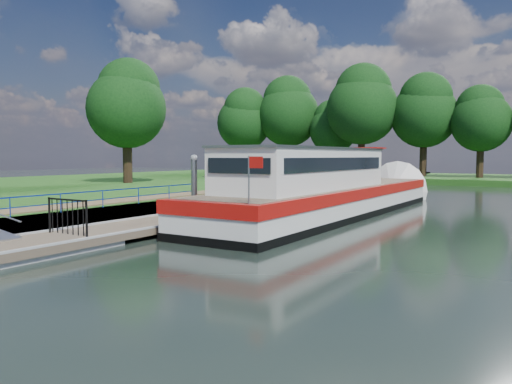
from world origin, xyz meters
The scene contains 15 objects.
ground centered at (0.00, 0.00, 0.00)m, with size 160.00×160.00×0.00m, color black.
riverbank centered at (-18.00, 15.00, 0.39)m, with size 32.00×90.00×0.78m, color #1C4B15.
bank_edge centered at (-2.55, 15.00, 0.39)m, with size 1.10×90.00×0.78m, color #473D2D.
footpath centered at (-4.40, 8.00, 0.80)m, with size 1.60×40.00×0.05m, color brown.
carpark centered at (-11.00, 38.00, 0.81)m, with size 14.00×12.00×0.06m, color black.
blue_fence centered at (-2.75, 3.00, 1.31)m, with size 0.04×18.04×0.72m.
pontoon centered at (0.00, 13.00, 0.18)m, with size 2.50×30.00×0.56m.
mooring_piles centered at (0.00, 13.00, 1.28)m, with size 0.30×27.30×3.55m.
gate_panel centered at (0.00, 2.20, 1.15)m, with size 1.85×0.05×1.15m.
barge centered at (3.60, 14.95, 1.09)m, with size 4.36×21.15×4.78m.
horizon_trees centered at (-1.61, 48.68, 7.95)m, with size 54.38×10.03×12.87m.
bank_tree_a centered at (-15.99, 20.08, 7.02)m, with size 6.12×6.12×9.72m.
car_a centered at (-6.88, 34.72, 1.47)m, with size 1.49×3.71×1.27m, color #999999.
car_b centered at (-9.71, 36.30, 1.44)m, with size 1.28×3.66×1.21m, color #999999.
car_c centered at (-14.54, 35.08, 1.38)m, with size 1.54×3.79×1.10m, color #999999.
Camera 1 is at (13.30, -7.88, 2.89)m, focal length 35.00 mm.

